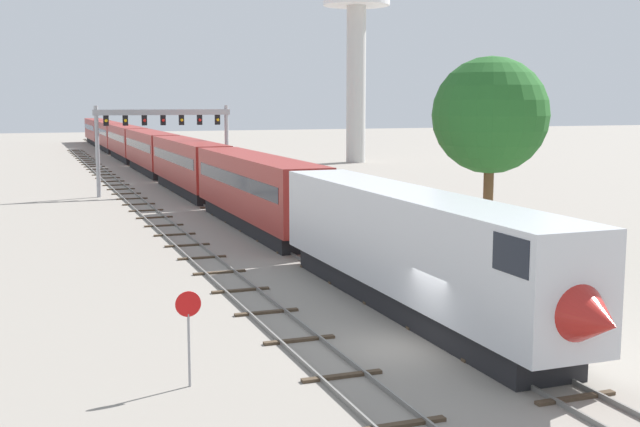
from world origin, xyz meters
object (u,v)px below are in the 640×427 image
stop_sign (189,325)px  passenger_train (150,150)px  signal_gantry (163,129)px  water_tower (357,8)px  trackside_tree_left (490,116)px

stop_sign → passenger_train: bearing=82.2°
signal_gantry → water_tower: size_ratio=0.45×
stop_sign → trackside_tree_left: 26.06m
signal_gantry → stop_sign: 50.46m
stop_sign → trackside_tree_left: trackside_tree_left is taller
stop_sign → trackside_tree_left: size_ratio=0.27×
signal_gantry → trackside_tree_left: (12.22, -33.94, 1.65)m
passenger_train → trackside_tree_left: (9.97, -57.14, 4.93)m
water_tower → stop_sign: (-38.74, -78.99, -18.75)m
passenger_train → signal_gantry: signal_gantry is taller
passenger_train → water_tower: (28.74, 6.09, 18.01)m
passenger_train → stop_sign: passenger_train is taller
water_tower → trackside_tree_left: water_tower is taller
water_tower → signal_gantry: bearing=-136.6°
passenger_train → trackside_tree_left: trackside_tree_left is taller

